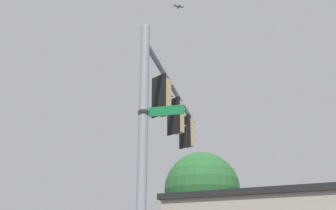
# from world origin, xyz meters

# --- Properties ---
(signal_pole) EXTENTS (0.22, 0.22, 7.21)m
(signal_pole) POSITION_xyz_m (0.00, 0.00, 3.61)
(signal_pole) COLOR gray
(signal_pole) RESTS_ON ground
(mast_arm) EXTENTS (3.26, 5.55, 0.15)m
(mast_arm) POSITION_xyz_m (-1.56, 2.74, 6.76)
(mast_arm) COLOR gray
(traffic_light_nearest_pole) EXTENTS (0.54, 0.49, 1.31)m
(traffic_light_nearest_pole) POSITION_xyz_m (-0.85, 1.52, 5.98)
(traffic_light_nearest_pole) COLOR black
(traffic_light_mid_inner) EXTENTS (0.54, 0.49, 1.31)m
(traffic_light_mid_inner) POSITION_xyz_m (-1.74, 3.07, 5.98)
(traffic_light_mid_inner) COLOR black
(traffic_light_mid_outer) EXTENTS (0.54, 0.49, 1.31)m
(traffic_light_mid_outer) POSITION_xyz_m (-2.62, 4.62, 5.98)
(traffic_light_mid_outer) COLOR black
(street_name_sign) EXTENTS (0.97, 0.62, 0.22)m
(street_name_sign) POSITION_xyz_m (0.24, 0.14, 4.91)
(street_name_sign) COLOR #147238
(bird_flying) EXTENTS (0.29, 0.38, 0.09)m
(bird_flying) POSITION_xyz_m (-1.52, 2.96, 10.12)
(bird_flying) COLOR gray
(tree_by_storefront) EXTENTS (4.10, 4.10, 6.99)m
(tree_by_storefront) POSITION_xyz_m (-6.91, 10.68, 4.93)
(tree_by_storefront) COLOR #4C3823
(tree_by_storefront) RESTS_ON ground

